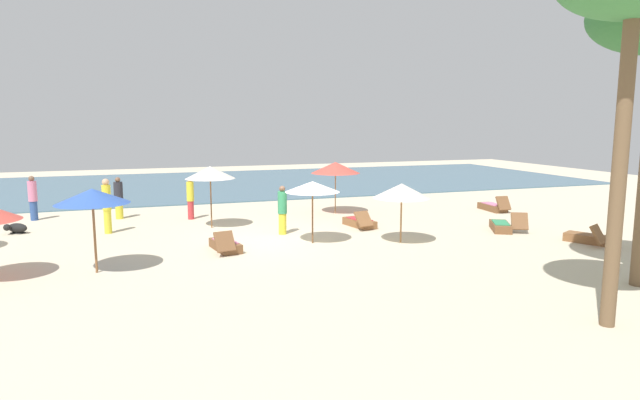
{
  "coord_description": "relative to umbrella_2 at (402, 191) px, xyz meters",
  "views": [
    {
      "loc": [
        -4.6,
        -16.88,
        4.01
      ],
      "look_at": [
        1.69,
        1.6,
        1.1
      ],
      "focal_mm": 30.28,
      "sensor_mm": 36.0,
      "label": 1
    }
  ],
  "objects": [
    {
      "name": "umbrella_2",
      "position": [
        0.0,
        0.0,
        0.0
      ],
      "size": [
        1.87,
        1.87,
        1.97
      ],
      "color": "olive",
      "rests_on": "ground_plane"
    },
    {
      "name": "person_2",
      "position": [
        -3.33,
        2.56,
        -0.85
      ],
      "size": [
        0.42,
        0.42,
        1.73
      ],
      "color": "yellow",
      "rests_on": "ground_plane"
    },
    {
      "name": "umbrella_4",
      "position": [
        -0.07,
        5.97,
        0.26
      ],
      "size": [
        2.09,
        2.09,
        2.23
      ],
      "color": "olive",
      "rests_on": "ground_plane"
    },
    {
      "name": "person_3",
      "position": [
        -6.11,
        6.59,
        -0.84
      ],
      "size": [
        0.4,
        0.4,
        1.73
      ],
      "color": "#BF3338",
      "rests_on": "ground_plane"
    },
    {
      "name": "ground_plane",
      "position": [
        -3.5,
        1.32,
        -1.73
      ],
      "size": [
        60.0,
        60.0,
        0.0
      ],
      "primitive_type": "plane",
      "color": "beige"
    },
    {
      "name": "person_4",
      "position": [
        -12.11,
        8.38,
        -0.81
      ],
      "size": [
        0.45,
        0.45,
        1.8
      ],
      "color": "#2D4C8C",
      "rests_on": "ground_plane"
    },
    {
      "name": "person_5",
      "position": [
        -9.18,
        4.7,
        -0.7
      ],
      "size": [
        0.42,
        0.42,
        1.96
      ],
      "color": "yellow",
      "rests_on": "ground_plane"
    },
    {
      "name": "lounger_3",
      "position": [
        4.42,
        0.56,
        -1.55
      ],
      "size": [
        1.3,
        1.73,
        0.73
      ],
      "color": "brown",
      "rests_on": "ground_plane"
    },
    {
      "name": "umbrella_3",
      "position": [
        -5.55,
        4.54,
        0.36
      ],
      "size": [
        1.84,
        1.84,
        2.31
      ],
      "color": "brown",
      "rests_on": "ground_plane"
    },
    {
      "name": "lounger_2",
      "position": [
        5.83,
        -2.09,
        -1.55
      ],
      "size": [
        1.26,
        1.73,
        0.73
      ],
      "color": "brown",
      "rests_on": "ground_plane"
    },
    {
      "name": "lounger_0",
      "position": [
        -0.23,
        2.88,
        -1.55
      ],
      "size": [
        0.9,
        1.77,
        0.69
      ],
      "color": "brown",
      "rests_on": "ground_plane"
    },
    {
      "name": "lounger_4",
      "position": [
        6.83,
        4.35,
        -1.55
      ],
      "size": [
        0.68,
        1.68,
        0.73
      ],
      "color": "brown",
      "rests_on": "ground_plane"
    },
    {
      "name": "umbrella_5",
      "position": [
        -9.24,
        -0.55,
        0.32
      ],
      "size": [
        1.88,
        1.88,
        2.25
      ],
      "color": "brown",
      "rests_on": "ground_plane"
    },
    {
      "name": "dog",
      "position": [
        -12.27,
        5.71,
        -1.52
      ],
      "size": [
        0.82,
        0.68,
        0.39
      ],
      "color": "black",
      "rests_on": "ground_plane"
    },
    {
      "name": "person_1",
      "position": [
        -8.87,
        7.63,
        -0.87
      ],
      "size": [
        0.36,
        0.36,
        1.71
      ],
      "color": "yellow",
      "rests_on": "ground_plane"
    },
    {
      "name": "lounger_1",
      "position": [
        -5.63,
        0.78,
        -1.55
      ],
      "size": [
        0.87,
        1.74,
        0.72
      ],
      "color": "brown",
      "rests_on": "ground_plane"
    },
    {
      "name": "ocean_water",
      "position": [
        -3.5,
        18.32,
        -1.7
      ],
      "size": [
        48.0,
        16.0,
        0.06
      ],
      "primitive_type": "cube",
      "color": "#476B7F",
      "rests_on": "ground_plane"
    },
    {
      "name": "umbrella_6",
      "position": [
        -2.75,
        0.9,
        0.14
      ],
      "size": [
        1.78,
        1.78,
        2.04
      ],
      "color": "brown",
      "rests_on": "ground_plane"
    }
  ]
}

